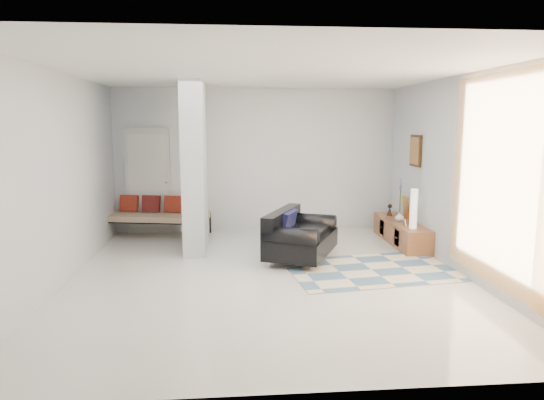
{
  "coord_description": "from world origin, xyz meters",
  "views": [
    {
      "loc": [
        -0.49,
        -6.53,
        2.13
      ],
      "look_at": [
        0.11,
        0.6,
        0.99
      ],
      "focal_mm": 32.0,
      "sensor_mm": 36.0,
      "label": 1
    }
  ],
  "objects": [
    {
      "name": "floor",
      "position": [
        0.0,
        0.0,
        0.0
      ],
      "size": [
        6.0,
        6.0,
        0.0
      ],
      "primitive_type": "plane",
      "color": "beige",
      "rests_on": "ground"
    },
    {
      "name": "ceiling",
      "position": [
        0.0,
        0.0,
        2.8
      ],
      "size": [
        6.0,
        6.0,
        0.0
      ],
      "primitive_type": "plane",
      "rotation": [
        3.14,
        0.0,
        0.0
      ],
      "color": "white",
      "rests_on": "wall_back"
    },
    {
      "name": "wall_back",
      "position": [
        0.0,
        3.0,
        1.4
      ],
      "size": [
        6.0,
        0.0,
        6.0
      ],
      "primitive_type": "plane",
      "rotation": [
        1.57,
        0.0,
        0.0
      ],
      "color": "silver",
      "rests_on": "ground"
    },
    {
      "name": "wall_front",
      "position": [
        0.0,
        -3.0,
        1.4
      ],
      "size": [
        6.0,
        0.0,
        6.0
      ],
      "primitive_type": "plane",
      "rotation": [
        -1.57,
        0.0,
        0.0
      ],
      "color": "silver",
      "rests_on": "ground"
    },
    {
      "name": "wall_left",
      "position": [
        -2.75,
        0.0,
        1.4
      ],
      "size": [
        0.0,
        6.0,
        6.0
      ],
      "primitive_type": "plane",
      "rotation": [
        1.57,
        0.0,
        1.57
      ],
      "color": "silver",
      "rests_on": "ground"
    },
    {
      "name": "wall_right",
      "position": [
        2.75,
        0.0,
        1.4
      ],
      "size": [
        0.0,
        6.0,
        6.0
      ],
      "primitive_type": "plane",
      "rotation": [
        1.57,
        0.0,
        -1.57
      ],
      "color": "silver",
      "rests_on": "ground"
    },
    {
      "name": "partition_column",
      "position": [
        -1.1,
        1.6,
        1.4
      ],
      "size": [
        0.35,
        1.2,
        2.8
      ],
      "primitive_type": "cube",
      "color": "#B6BBBE",
      "rests_on": "floor"
    },
    {
      "name": "hallway_door",
      "position": [
        -2.1,
        2.96,
        1.02
      ],
      "size": [
        0.85,
        0.06,
        2.04
      ],
      "primitive_type": "cube",
      "color": "beige",
      "rests_on": "floor"
    },
    {
      "name": "curtain",
      "position": [
        2.67,
        -1.15,
        1.45
      ],
      "size": [
        0.0,
        2.55,
        2.55
      ],
      "primitive_type": "plane",
      "rotation": [
        1.57,
        0.0,
        1.57
      ],
      "color": "#FFA743",
      "rests_on": "wall_right"
    },
    {
      "name": "wall_art",
      "position": [
        2.72,
        1.7,
        1.65
      ],
      "size": [
        0.04,
        0.45,
        0.55
      ],
      "primitive_type": "cube",
      "color": "#3B2410",
      "rests_on": "wall_right"
    },
    {
      "name": "media_console",
      "position": [
        2.52,
        1.7,
        0.2
      ],
      "size": [
        0.45,
        1.86,
        0.8
      ],
      "color": "brown",
      "rests_on": "floor"
    },
    {
      "name": "loveseat",
      "position": [
        0.55,
        0.87,
        0.36
      ],
      "size": [
        1.37,
        1.67,
        0.76
      ],
      "rotation": [
        0.0,
        0.0,
        -0.42
      ],
      "color": "silver",
      "rests_on": "floor"
    },
    {
      "name": "daybed",
      "position": [
        -1.92,
        2.63,
        0.41
      ],
      "size": [
        2.0,
        1.14,
        0.77
      ],
      "rotation": [
        0.0,
        0.0,
        -0.19
      ],
      "color": "black",
      "rests_on": "floor"
    },
    {
      "name": "area_rug",
      "position": [
        1.53,
        0.15,
        0.01
      ],
      "size": [
        2.57,
        1.89,
        0.01
      ],
      "primitive_type": "cube",
      "rotation": [
        0.0,
        0.0,
        0.13
      ],
      "color": "beige",
      "rests_on": "floor"
    },
    {
      "name": "cylinder_lamp",
      "position": [
        2.5,
        1.11,
        0.73
      ],
      "size": [
        0.12,
        0.12,
        0.66
      ],
      "primitive_type": "cylinder",
      "color": "silver",
      "rests_on": "media_console"
    },
    {
      "name": "bronze_figurine",
      "position": [
        2.47,
        2.21,
        0.51
      ],
      "size": [
        0.12,
        0.12,
        0.22
      ],
      "primitive_type": null,
      "rotation": [
        0.0,
        0.0,
        0.09
      ],
      "color": "black",
      "rests_on": "media_console"
    },
    {
      "name": "vase",
      "position": [
        2.47,
        1.68,
        0.48
      ],
      "size": [
        0.18,
        0.18,
        0.17
      ],
      "primitive_type": "imported",
      "rotation": [
        0.0,
        0.0,
        0.11
      ],
      "color": "white",
      "rests_on": "media_console"
    }
  ]
}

